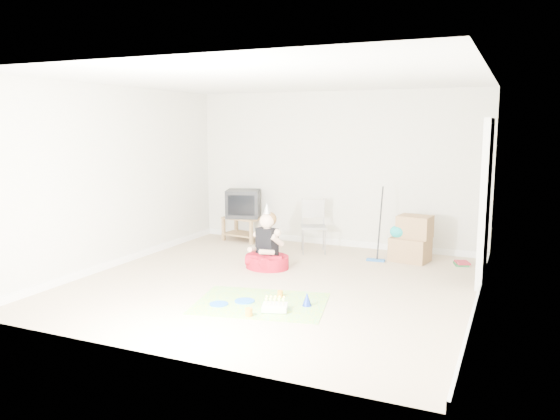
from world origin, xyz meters
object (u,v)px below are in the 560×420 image
at_px(crt_tv, 243,204).
at_px(birthday_cake, 275,308).
at_px(cardboard_boxes, 411,239).
at_px(seated_woman, 267,254).
at_px(tv_stand, 243,227).
at_px(folding_chair, 314,227).

height_order(crt_tv, birthday_cake, crt_tv).
relative_size(cardboard_boxes, seated_woman, 0.73).
bearing_deg(seated_woman, birthday_cake, -62.24).
xyz_separation_m(cardboard_boxes, birthday_cake, (-0.95, -2.90, -0.30)).
bearing_deg(tv_stand, birthday_cake, -57.17).
relative_size(folding_chair, cardboard_boxes, 1.24).
xyz_separation_m(tv_stand, folding_chair, (1.46, -0.35, 0.17)).
height_order(tv_stand, folding_chair, folding_chair).
relative_size(tv_stand, folding_chair, 0.85).
distance_m(seated_woman, birthday_cake, 1.88).
distance_m(tv_stand, crt_tv, 0.41).
bearing_deg(cardboard_boxes, seated_woman, -145.77).
bearing_deg(tv_stand, seated_woman, -52.28).
xyz_separation_m(folding_chair, birthday_cake, (0.60, -2.84, -0.38)).
xyz_separation_m(tv_stand, crt_tv, (0.00, -0.00, 0.41)).
relative_size(crt_tv, seated_woman, 0.60).
distance_m(tv_stand, folding_chair, 1.51).
bearing_deg(folding_chair, seated_woman, -103.05).
relative_size(seated_woman, birthday_cake, 2.91).
relative_size(folding_chair, seated_woman, 0.91).
distance_m(folding_chair, seated_woman, 1.23).
relative_size(folding_chair, birthday_cake, 2.64).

